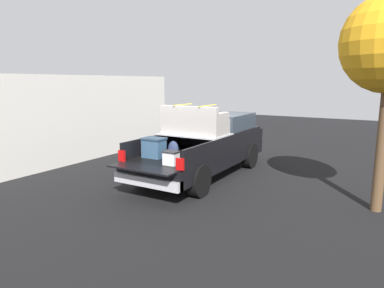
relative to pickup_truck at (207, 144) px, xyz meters
The scene contains 4 objects.
ground_plane 1.03m from the pickup_truck, behind, with size 40.00×40.00×0.00m, color black.
pickup_truck is the anchor object (origin of this frame).
building_facade 5.01m from the pickup_truck, 103.29° to the left, with size 10.87×0.36×3.12m, color silver.
trash_can 4.89m from the pickup_truck, 41.99° to the left, with size 0.60×0.60×0.98m.
Camera 1 is at (-9.05, -5.02, 2.89)m, focal length 32.16 mm.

